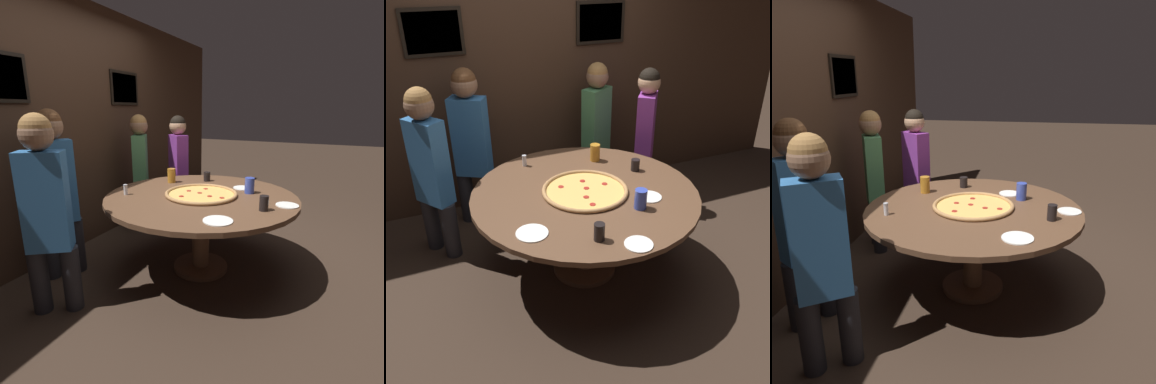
# 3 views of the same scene
# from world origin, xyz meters

# --- Properties ---
(ground_plane) EXTENTS (24.00, 24.00, 0.00)m
(ground_plane) POSITION_xyz_m (0.00, 0.00, 0.00)
(ground_plane) COLOR #38281E
(back_wall) EXTENTS (6.40, 0.08, 2.60)m
(back_wall) POSITION_xyz_m (0.00, 1.47, 1.30)
(back_wall) COLOR #3D281C
(back_wall) RESTS_ON ground_plane
(dining_table) EXTENTS (1.74, 1.74, 0.74)m
(dining_table) POSITION_xyz_m (0.00, 0.00, 0.63)
(dining_table) COLOR brown
(dining_table) RESTS_ON ground_plane
(giant_pizza) EXTENTS (0.66, 0.66, 0.03)m
(giant_pizza) POSITION_xyz_m (0.00, -0.00, 0.75)
(giant_pizza) COLOR #EAB75B
(giant_pizza) RESTS_ON dining_table
(drink_cup_far_left) EXTENTS (0.09, 0.09, 0.15)m
(drink_cup_far_left) POSITION_xyz_m (0.32, 0.49, 0.81)
(drink_cup_far_left) COLOR #BC7A23
(drink_cup_far_left) RESTS_ON dining_table
(drink_cup_near_right) EXTENTS (0.09, 0.09, 0.15)m
(drink_cup_near_right) POSITION_xyz_m (0.26, -0.38, 0.81)
(drink_cup_near_right) COLOR #384CB7
(drink_cup_near_right) RESTS_ON dining_table
(drink_cup_front_edge) EXTENTS (0.07, 0.07, 0.12)m
(drink_cup_front_edge) POSITION_xyz_m (-0.18, -0.61, 0.80)
(drink_cup_front_edge) COLOR black
(drink_cup_front_edge) RESTS_ON dining_table
(drink_cup_near_left) EXTENTS (0.07, 0.07, 0.10)m
(drink_cup_near_left) POSITION_xyz_m (0.54, 0.17, 0.79)
(drink_cup_near_left) COLOR black
(drink_cup_near_left) RESTS_ON dining_table
(white_plate_far_back) EXTENTS (0.21, 0.21, 0.01)m
(white_plate_far_back) POSITION_xyz_m (-0.55, -0.38, 0.74)
(white_plate_far_back) COLOR white
(white_plate_far_back) RESTS_ON dining_table
(white_plate_near_front) EXTENTS (0.18, 0.18, 0.01)m
(white_plate_near_front) POSITION_xyz_m (0.03, -0.76, 0.74)
(white_plate_near_front) COLOR white
(white_plate_near_front) RESTS_ON dining_table
(white_plate_left_side) EXTENTS (0.19, 0.19, 0.01)m
(white_plate_left_side) POSITION_xyz_m (0.41, -0.27, 0.74)
(white_plate_left_side) COLOR white
(white_plate_left_side) RESTS_ON dining_table
(condiment_shaker) EXTENTS (0.04, 0.04, 0.10)m
(condiment_shaker) POSITION_xyz_m (-0.29, 0.63, 0.79)
(condiment_shaker) COLOR silver
(condiment_shaker) RESTS_ON dining_table
(diner_side_right) EXTENTS (0.38, 0.29, 1.44)m
(diner_side_right) POSITION_xyz_m (0.62, 1.11, 0.82)
(diner_side_right) COLOR #232328
(diner_side_right) RESTS_ON ground_plane
(diner_side_left) EXTENTS (0.32, 0.38, 1.48)m
(diner_side_left) POSITION_xyz_m (-1.05, 0.73, 0.84)
(diner_side_left) COLOR #232328
(diner_side_left) RESTS_ON ground_plane
(diner_far_left) EXTENTS (0.39, 0.31, 1.51)m
(diner_far_left) POSITION_xyz_m (-0.64, 1.10, 0.85)
(diner_far_left) COLOR #232328
(diner_far_left) RESTS_ON ground_plane
(diner_centre_back) EXTENTS (0.32, 0.36, 1.42)m
(diner_centre_back) POSITION_xyz_m (1.00, 0.78, 0.81)
(diner_centre_back) COLOR #232328
(diner_centre_back) RESTS_ON ground_plane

